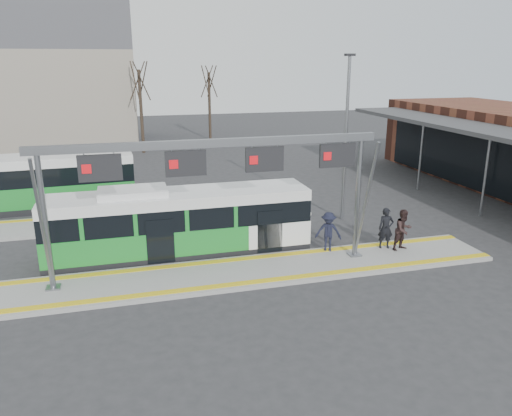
{
  "coord_description": "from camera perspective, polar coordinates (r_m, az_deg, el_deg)",
  "views": [
    {
      "loc": [
        -3.78,
        -17.62,
        8.13
      ],
      "look_at": [
        1.9,
        3.0,
        1.75
      ],
      "focal_mm": 35.0,
      "sensor_mm": 36.0,
      "label": 1
    }
  ],
  "objects": [
    {
      "name": "tree_mid",
      "position": [
        52.56,
        -5.4,
        14.14
      ],
      "size": [
        1.4,
        1.4,
        7.83
      ],
      "color": "#382B21",
      "rests_on": "ground"
    },
    {
      "name": "platform_second",
      "position": [
        26.86,
        -15.15,
        -1.45
      ],
      "size": [
        20.0,
        3.0,
        0.15
      ],
      "primitive_type": "cube",
      "color": "gray",
      "rests_on": "ground"
    },
    {
      "name": "passenger_b",
      "position": [
        22.54,
        16.49,
        -2.4
      ],
      "size": [
        1.03,
        0.89,
        1.81
      ],
      "primitive_type": "imported",
      "rotation": [
        0.0,
        0.0,
        0.26
      ],
      "color": "#2D1E1E",
      "rests_on": "platform_main"
    },
    {
      "name": "passenger_c",
      "position": [
        21.72,
        8.27,
        -2.69
      ],
      "size": [
        1.29,
        1.07,
        1.74
      ],
      "primitive_type": "imported",
      "rotation": [
        0.0,
        0.0,
        -0.44
      ],
      "color": "black",
      "rests_on": "platform_main"
    },
    {
      "name": "tactile_main",
      "position": [
        19.71,
        -3.04,
        -7.28
      ],
      "size": [
        22.0,
        2.65,
        0.02
      ],
      "color": "yellow",
      "rests_on": "platform_main"
    },
    {
      "name": "hero_bus",
      "position": [
        21.64,
        -8.83,
        -1.73
      ],
      "size": [
        11.14,
        2.37,
        3.06
      ],
      "rotation": [
        0.0,
        0.0,
        -0.0
      ],
      "color": "black",
      "rests_on": "ground"
    },
    {
      "name": "tree_left",
      "position": [
        46.14,
        -13.2,
        13.89
      ],
      "size": [
        1.4,
        1.4,
        8.28
      ],
      "color": "#382B21",
      "rests_on": "ground"
    },
    {
      "name": "platform_main",
      "position": [
        19.74,
        -3.04,
        -7.51
      ],
      "size": [
        22.0,
        3.0,
        0.15
      ],
      "primitive_type": "cube",
      "color": "gray",
      "rests_on": "ground"
    },
    {
      "name": "gantry",
      "position": [
        18.6,
        -4.45,
        4.66
      ],
      "size": [
        13.0,
        1.68,
        5.2
      ],
      "color": "slate",
      "rests_on": "platform_main"
    },
    {
      "name": "lamp_east",
      "position": [
        25.9,
        10.23,
        8.17
      ],
      "size": [
        0.5,
        0.25,
        8.42
      ],
      "color": "slate",
      "rests_on": "ground"
    },
    {
      "name": "passenger_a",
      "position": [
        22.54,
        14.61,
        -2.25
      ],
      "size": [
        0.75,
        0.58,
        1.81
      ],
      "primitive_type": "imported",
      "rotation": [
        0.0,
        0.0,
        -0.25
      ],
      "color": "black",
      "rests_on": "platform_main"
    },
    {
      "name": "tactile_second",
      "position": [
        27.94,
        -15.2,
        -0.58
      ],
      "size": [
        20.0,
        0.35,
        0.02
      ],
      "color": "yellow",
      "rests_on": "platform_second"
    },
    {
      "name": "ground",
      "position": [
        19.77,
        -3.03,
        -7.71
      ],
      "size": [
        120.0,
        120.0,
        0.0
      ],
      "primitive_type": "plane",
      "color": "#2D2D30",
      "rests_on": "ground"
    },
    {
      "name": "bg_bus_green",
      "position": [
        30.6,
        -25.27,
        2.47
      ],
      "size": [
        12.21,
        3.16,
        3.03
      ],
      "rotation": [
        0.0,
        0.0,
        0.05
      ],
      "color": "black",
      "rests_on": "ground"
    }
  ]
}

